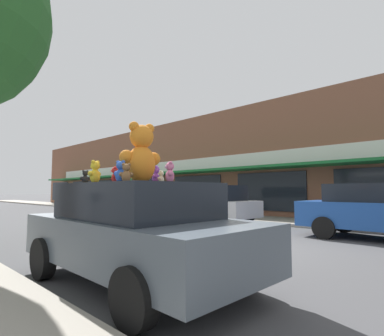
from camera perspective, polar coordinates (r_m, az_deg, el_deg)
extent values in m
plane|color=#424244|center=(8.03, 8.74, -14.52)|extent=(260.00, 260.00, 0.00)
cube|color=gray|center=(13.60, 24.21, -9.75)|extent=(2.80, 90.00, 0.13)
cube|color=brown|center=(25.03, 4.83, -0.46)|extent=(10.70, 41.46, 6.28)
cube|color=#19662D|center=(20.56, -5.93, -1.09)|extent=(1.60, 34.83, 0.12)
cube|color=silver|center=(21.10, -4.37, 0.31)|extent=(0.08, 33.17, 0.70)
cube|color=black|center=(16.14, 14.54, -4.34)|extent=(0.06, 3.94, 2.00)
cube|color=black|center=(19.19, 0.84, -4.48)|extent=(0.06, 3.94, 2.00)
cube|color=black|center=(23.02, -8.72, -4.42)|extent=(0.06, 3.94, 2.00)
cube|color=black|center=(27.30, -15.42, -4.30)|extent=(0.06, 3.94, 2.00)
cube|color=black|center=(31.85, -20.26, -4.19)|extent=(0.06, 3.94, 2.00)
cube|color=black|center=(36.57, -23.87, -4.08)|extent=(0.06, 3.94, 2.00)
cube|color=#4C5660|center=(4.81, -10.52, -13.31)|extent=(1.97, 4.17, 0.67)
cube|color=black|center=(4.76, -10.42, -6.12)|extent=(1.71, 2.31, 0.54)
cylinder|color=black|center=(5.59, -26.54, -15.15)|extent=(0.22, 0.66, 0.66)
cylinder|color=black|center=(6.42, -10.30, -14.08)|extent=(0.22, 0.66, 0.66)
cylinder|color=black|center=(3.36, -11.13, -23.19)|extent=(0.22, 0.66, 0.66)
cylinder|color=black|center=(4.61, 9.21, -17.97)|extent=(0.22, 0.66, 0.66)
ellipsoid|color=orange|center=(4.70, -9.63, 0.69)|extent=(0.51, 0.45, 0.59)
sphere|color=orange|center=(4.76, -9.57, 5.89)|extent=(0.43, 0.43, 0.37)
sphere|color=orange|center=(4.85, -8.13, 7.43)|extent=(0.18, 0.18, 0.16)
sphere|color=orange|center=(4.73, -11.00, 7.77)|extent=(0.18, 0.18, 0.16)
sphere|color=#FFBA41|center=(4.89, -10.43, 5.35)|extent=(0.16, 0.16, 0.14)
sphere|color=orange|center=(4.85, -7.33, 1.73)|extent=(0.25, 0.25, 0.22)
sphere|color=orange|center=(4.64, -12.40, 2.08)|extent=(0.25, 0.25, 0.22)
ellipsoid|color=purple|center=(5.30, -6.88, -1.98)|extent=(0.20, 0.20, 0.21)
sphere|color=purple|center=(5.31, -6.87, -0.35)|extent=(0.18, 0.18, 0.13)
sphere|color=purple|center=(5.35, -6.72, 0.16)|extent=(0.08, 0.08, 0.05)
sphere|color=purple|center=(5.27, -7.01, 0.24)|extent=(0.08, 0.08, 0.05)
sphere|color=#BA67ED|center=(5.32, -7.44, -0.44)|extent=(0.07, 0.07, 0.05)
sphere|color=purple|center=(5.38, -6.74, -1.64)|extent=(0.10, 0.10, 0.08)
sphere|color=purple|center=(5.22, -7.27, -1.55)|extent=(0.10, 0.10, 0.08)
ellipsoid|color=beige|center=(5.17, -5.89, -2.26)|extent=(0.14, 0.13, 0.15)
sphere|color=beige|center=(5.17, -5.88, -1.07)|extent=(0.12, 0.12, 0.09)
sphere|color=beige|center=(5.20, -5.71, -0.69)|extent=(0.05, 0.05, 0.04)
sphere|color=beige|center=(5.14, -6.04, -0.64)|extent=(0.05, 0.05, 0.04)
sphere|color=white|center=(5.19, -6.27, -1.14)|extent=(0.05, 0.05, 0.04)
sphere|color=beige|center=(5.22, -5.68, -2.00)|extent=(0.07, 0.07, 0.05)
sphere|color=beige|center=(5.12, -6.27, -1.95)|extent=(0.07, 0.07, 0.05)
ellipsoid|color=black|center=(5.36, -19.69, -2.11)|extent=(0.13, 0.12, 0.14)
sphere|color=black|center=(5.37, -19.66, -0.97)|extent=(0.11, 0.11, 0.09)
sphere|color=black|center=(5.38, -19.30, -0.60)|extent=(0.05, 0.05, 0.04)
sphere|color=black|center=(5.36, -19.99, -0.58)|extent=(0.05, 0.05, 0.04)
sphere|color=#3A3A3D|center=(5.40, -19.74, -1.05)|extent=(0.04, 0.04, 0.03)
sphere|color=black|center=(5.38, -19.09, -1.86)|extent=(0.06, 0.06, 0.05)
sphere|color=black|center=(5.36, -20.31, -1.82)|extent=(0.06, 0.06, 0.05)
ellipsoid|color=yellow|center=(5.01, -17.98, -1.52)|extent=(0.22, 0.21, 0.23)
sphere|color=yellow|center=(5.02, -17.93, 0.41)|extent=(0.19, 0.19, 0.15)
sphere|color=yellow|center=(5.07, -17.54, 1.01)|extent=(0.08, 0.08, 0.06)
sphere|color=yellow|center=(4.99, -18.30, 1.11)|extent=(0.08, 0.08, 0.06)
sphere|color=#FFFF4D|center=(5.06, -18.48, 0.29)|extent=(0.07, 0.07, 0.06)
sphere|color=yellow|center=(5.09, -17.43, -1.12)|extent=(0.11, 0.11, 0.08)
sphere|color=yellow|center=(4.95, -18.76, -1.00)|extent=(0.11, 0.11, 0.08)
ellipsoid|color=blue|center=(4.49, -13.48, -1.46)|extent=(0.18, 0.19, 0.20)
sphere|color=blue|center=(4.50, -13.45, 0.45)|extent=(0.17, 0.17, 0.13)
sphere|color=blue|center=(4.48, -12.95, 1.11)|extent=(0.07, 0.07, 0.05)
sphere|color=blue|center=(4.54, -13.92, 1.06)|extent=(0.07, 0.07, 0.05)
sphere|color=#548DFF|center=(4.55, -13.05, 0.29)|extent=(0.06, 0.06, 0.05)
sphere|color=blue|center=(4.46, -12.52, -1.00)|extent=(0.10, 0.10, 0.07)
sphere|color=blue|center=(4.55, -14.23, -1.04)|extent=(0.10, 0.10, 0.07)
ellipsoid|color=pink|center=(4.44, -4.23, -1.58)|extent=(0.19, 0.19, 0.20)
sphere|color=pink|center=(4.45, -4.22, 0.30)|extent=(0.17, 0.17, 0.13)
sphere|color=pink|center=(4.49, -4.35, 0.87)|extent=(0.07, 0.07, 0.05)
sphere|color=pink|center=(4.41, -4.08, 0.98)|extent=(0.07, 0.07, 0.05)
sphere|color=#FFA3DA|center=(4.43, -4.89, 0.22)|extent=(0.06, 0.06, 0.05)
sphere|color=pink|center=(4.51, -4.60, -1.18)|extent=(0.10, 0.10, 0.07)
sphere|color=pink|center=(4.36, -4.14, -1.07)|extent=(0.10, 0.10, 0.07)
ellipsoid|color=red|center=(4.80, -14.49, -1.87)|extent=(0.15, 0.16, 0.16)
sphere|color=red|center=(4.81, -14.46, -0.44)|extent=(0.14, 0.14, 0.10)
sphere|color=red|center=(4.85, -14.49, 0.01)|extent=(0.06, 0.06, 0.04)
sphere|color=red|center=(4.77, -14.41, 0.08)|extent=(0.06, 0.06, 0.04)
sphere|color=#FF4741|center=(4.80, -14.98, -0.50)|extent=(0.05, 0.05, 0.04)
sphere|color=red|center=(4.86, -14.67, -1.56)|extent=(0.08, 0.08, 0.06)
sphere|color=red|center=(4.73, -14.52, -1.49)|extent=(0.08, 0.08, 0.06)
ellipsoid|color=olive|center=(4.36, -12.43, -1.59)|extent=(0.18, 0.17, 0.17)
sphere|color=olive|center=(4.36, -12.40, 0.10)|extent=(0.15, 0.15, 0.11)
sphere|color=olive|center=(4.37, -11.87, 0.66)|extent=(0.07, 0.07, 0.05)
sphere|color=olive|center=(4.37, -12.91, 0.67)|extent=(0.07, 0.07, 0.05)
sphere|color=tan|center=(4.41, -12.37, -0.03)|extent=(0.06, 0.06, 0.04)
sphere|color=olive|center=(4.36, -11.50, -1.21)|extent=(0.09, 0.09, 0.06)
sphere|color=olive|center=(4.37, -13.34, -1.18)|extent=(0.09, 0.09, 0.06)
ellipsoid|color=green|center=(5.61, -12.05, -2.17)|extent=(0.17, 0.16, 0.18)
sphere|color=green|center=(5.61, -12.02, -0.81)|extent=(0.15, 0.15, 0.11)
sphere|color=green|center=(5.65, -11.76, -0.38)|extent=(0.06, 0.06, 0.05)
sphere|color=green|center=(5.58, -12.27, -0.32)|extent=(0.06, 0.06, 0.05)
sphere|color=#5ADA6D|center=(5.64, -12.42, -0.89)|extent=(0.06, 0.06, 0.04)
sphere|color=green|center=(5.67, -11.68, -1.88)|extent=(0.08, 0.08, 0.07)
sphere|color=green|center=(5.56, -12.58, -1.81)|extent=(0.08, 0.08, 0.07)
cylinder|color=black|center=(9.87, 23.80, -10.37)|extent=(0.20, 0.66, 0.66)
cylinder|color=black|center=(11.66, 26.99, -9.29)|extent=(0.20, 0.66, 0.66)
cube|color=#B7B7BC|center=(13.33, 3.34, -7.63)|extent=(1.97, 4.22, 0.68)
cube|color=black|center=(13.30, 3.33, -4.78)|extent=(1.73, 2.90, 0.65)
cylinder|color=black|center=(13.55, -3.61, -9.01)|extent=(0.20, 0.66, 0.66)
cylinder|color=black|center=(14.93, 1.88, -8.60)|extent=(0.20, 0.66, 0.66)
cylinder|color=black|center=(11.78, 5.22, -9.70)|extent=(0.20, 0.66, 0.66)
cylinder|color=black|center=(13.34, 10.42, -9.02)|extent=(0.20, 0.66, 0.66)
cube|color=#336B3D|center=(18.97, -14.17, -6.44)|extent=(1.98, 4.10, 0.75)
cube|color=black|center=(18.96, -14.13, -4.40)|extent=(1.74, 2.48, 0.60)
cylinder|color=black|center=(19.60, -18.61, -7.37)|extent=(0.20, 0.66, 0.66)
cylinder|color=black|center=(20.58, -13.81, -7.33)|extent=(0.20, 0.66, 0.66)
cylinder|color=black|center=(17.40, -14.65, -7.86)|extent=(0.20, 0.66, 0.66)
cylinder|color=black|center=(18.50, -9.50, -7.73)|extent=(0.20, 0.66, 0.66)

